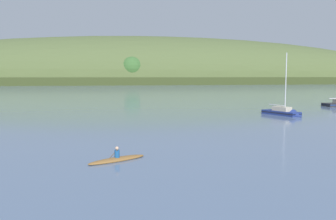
% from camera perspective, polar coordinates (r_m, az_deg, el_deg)
% --- Properties ---
extents(far_shoreline_hill, '(549.00, 152.65, 66.95)m').
position_cam_1_polar(far_shoreline_hill, '(258.95, -2.34, 4.41)').
color(far_shoreline_hill, '#35401E').
rests_on(far_shoreline_hill, ground).
extents(dockside_crane, '(8.70, 9.34, 18.54)m').
position_cam_1_polar(dockside_crane, '(227.01, -14.78, 6.22)').
color(dockside_crane, '#4C4C51').
rests_on(dockside_crane, ground).
extents(sailboat_outer_reach, '(4.19, 6.32, 9.18)m').
position_cam_1_polar(sailboat_outer_reach, '(50.17, 18.31, -0.60)').
color(sailboat_outer_reach, navy).
rests_on(sailboat_outer_reach, ground).
extents(canoe_with_paddler, '(3.82, 2.83, 1.02)m').
position_cam_1_polar(canoe_with_paddler, '(22.70, -8.21, -7.86)').
color(canoe_with_paddler, brown).
rests_on(canoe_with_paddler, ground).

